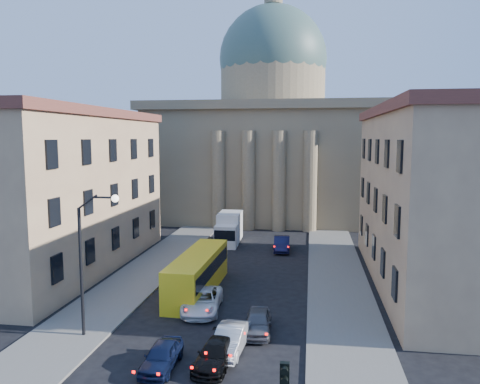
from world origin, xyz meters
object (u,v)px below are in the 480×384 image
Objects in this scene: city_bus at (198,272)px; box_truck at (229,229)px; street_lamp at (89,253)px; car_right_near at (230,339)px; car_left_near at (162,356)px.

city_bus is 1.73× the size of box_truck.
city_bus is at bearing 64.43° from street_lamp.
box_truck is at bearing 93.21° from city_bus.
box_truck is at bearing 104.60° from car_right_near.
box_truck is (3.85, 26.37, -3.65)m from street_lamp.
car_left_near is 0.62× the size of box_truck.
car_left_near is at bearing -88.59° from box_truck.
car_right_near is 27.41m from box_truck.
street_lamp is 7.74m from car_left_near.
car_left_near is 0.90× the size of car_right_near.
street_lamp reaches higher than car_right_near.
street_lamp reaches higher than city_bus.
street_lamp is 9.82m from car_right_near.
car_left_near is 0.36× the size of city_bus.
box_truck reaches higher than car_right_near.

